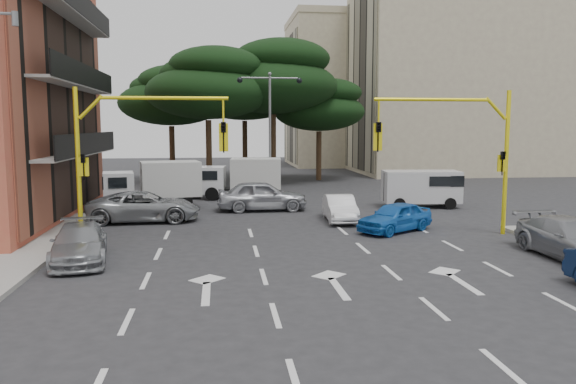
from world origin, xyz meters
The scene contains 21 objects.
ground centered at (0.00, 0.00, 0.00)m, with size 120.00×120.00×0.00m, color #28282B.
median_strip centered at (0.00, 16.00, 0.07)m, with size 1.40×6.00×0.15m, color gray.
apartment_beige_near centered at (19.95, 32.00, 9.35)m, with size 20.20×12.15×18.70m.
apartment_beige_far centered at (12.95, 44.00, 8.35)m, with size 16.20×12.15×16.70m.
pine_left_near centered at (-3.94, 21.96, 7.60)m, with size 9.15×9.15×10.23m.
pine_center centered at (1.06, 23.96, 8.30)m, with size 9.98×9.98×11.16m.
pine_left_far centered at (-6.94, 25.96, 6.91)m, with size 8.32×8.32×9.30m.
pine_right centered at (5.06, 25.96, 6.22)m, with size 7.49×7.49×8.37m.
pine_back centered at (-0.94, 28.96, 7.60)m, with size 9.15×9.15×10.23m.
signal_mast_right centered at (6.80, 1.99, 3.88)m, with size 5.79×0.37×6.00m.
signal_mast_left centered at (-6.80, 1.99, 3.88)m, with size 5.79×0.37×6.00m.
street_lamp_center centered at (0.00, 16.00, 5.43)m, with size 4.16×0.36×7.77m.
car_white_hatch centered at (2.43, 6.00, 0.62)m, with size 1.31×3.76×1.24m, color white.
car_blue_compact centered at (4.21, 3.05, 0.64)m, with size 1.51×3.75×1.28m, color blue.
car_silver_wagon centered at (-8.00, -0.84, 0.62)m, with size 1.75×4.30×1.25m, color gray.
car_silver_cross_a centered at (-6.86, 7.00, 0.73)m, with size 2.41×5.24×1.45m, color #929699.
car_silver_cross_b centered at (-1.01, 9.74, 0.82)m, with size 1.93×4.79×1.63m, color #A8AAB0.
car_silver_parked centered at (8.70, -2.45, 0.70)m, with size 1.95×4.79×1.39m, color gray.
van_white centered at (7.92, 9.93, 1.04)m, with size 1.89×4.17×2.09m, color silver, non-canonical shape.
box_truck_a centered at (-6.89, 11.28, 1.29)m, with size 2.20×5.25×2.58m, color silver, non-canonical shape.
box_truck_b centered at (-1.92, 14.92, 1.26)m, with size 2.15×5.12×2.52m, color white, non-canonical shape.
Camera 1 is at (-3.31, -20.06, 4.58)m, focal length 35.00 mm.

